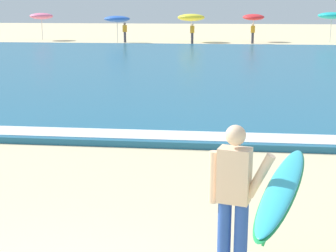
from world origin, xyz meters
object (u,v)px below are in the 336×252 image
beach_umbrella_2 (191,17)px  beach_umbrella_3 (253,17)px  beach_umbrella_0 (41,16)px  beachgoer_near_row_mid (125,32)px  surfer_with_board (257,191)px  beachgoer_near_row_right (192,33)px  beachgoer_near_row_left (253,33)px  beach_umbrella_1 (117,19)px  beach_umbrella_4 (332,16)px

beach_umbrella_2 → beach_umbrella_3: size_ratio=1.01×
beach_umbrella_0 → beachgoer_near_row_mid: 8.03m
surfer_with_board → beachgoer_near_row_right: surfer_with_board is taller
beachgoer_near_row_left → beachgoer_near_row_mid: same height
beach_umbrella_1 → beachgoer_near_row_mid: 1.21m
beach_umbrella_0 → beach_umbrella_2: beach_umbrella_0 is taller
beachgoer_near_row_left → beachgoer_near_row_mid: 10.19m
beach_umbrella_3 → beachgoer_near_row_left: bearing=-93.0°
surfer_with_board → beach_umbrella_1: (-9.09, 35.37, 0.84)m
beach_umbrella_4 → beachgoer_near_row_left: (-6.38, -2.44, -1.28)m
beach_umbrella_3 → beach_umbrella_4: size_ratio=0.95×
beach_umbrella_2 → beach_umbrella_0: bearing=176.8°
beach_umbrella_2 → beachgoer_near_row_right: beach_umbrella_2 is taller
beachgoer_near_row_left → beach_umbrella_4: bearing=20.9°
surfer_with_board → beachgoer_near_row_mid: bearing=103.5°
surfer_with_board → beach_umbrella_0: beach_umbrella_0 is taller
beach_umbrella_2 → beach_umbrella_3: beach_umbrella_2 is taller
beach_umbrella_1 → beach_umbrella_3: bearing=13.6°
beach_umbrella_1 → beachgoer_near_row_mid: bearing=33.1°
beach_umbrella_1 → beach_umbrella_2: (5.79, 1.70, 0.09)m
beach_umbrella_0 → beach_umbrella_4: (24.24, 0.28, 0.10)m
surfer_with_board → beachgoer_near_row_right: (-3.05, 34.81, -0.19)m
surfer_with_board → beach_umbrella_4: beach_umbrella_4 is taller
beach_umbrella_3 → beach_umbrella_4: beach_umbrella_4 is taller
beach_umbrella_0 → beach_umbrella_4: 24.24m
beach_umbrella_4 → beachgoer_near_row_left: beach_umbrella_4 is taller
beach_umbrella_1 → beachgoer_near_row_right: bearing=-5.3°
beachgoer_near_row_right → beach_umbrella_1: bearing=174.7°
beachgoer_near_row_right → beach_umbrella_2: bearing=96.4°
beach_umbrella_0 → beach_umbrella_4: bearing=0.7°
surfer_with_board → beachgoer_near_row_left: size_ratio=1.62×
surfer_with_board → beach_umbrella_4: size_ratio=1.06×
surfer_with_board → beach_umbrella_3: (1.76, 37.99, 0.95)m
beachgoer_near_row_mid → beach_umbrella_0: bearing=164.8°
beach_umbrella_0 → surfer_with_board: bearing=-66.8°
beach_umbrella_1 → beachgoer_near_row_right: (6.04, -0.56, -1.03)m
beach_umbrella_1 → beach_umbrella_4: 17.33m
beach_umbrella_0 → beachgoer_near_row_mid: beach_umbrella_0 is taller
surfer_with_board → beachgoer_near_row_mid: 36.73m
beach_umbrella_4 → beachgoer_near_row_right: bearing=-163.5°
beachgoer_near_row_left → beachgoer_near_row_mid: size_ratio=1.00×
beach_umbrella_2 → beach_umbrella_1: bearing=-163.6°
beach_umbrella_2 → surfer_with_board: bearing=-84.9°
beach_umbrella_0 → beachgoer_near_row_left: bearing=-6.9°
beach_umbrella_0 → beachgoer_near_row_left: size_ratio=1.46×
surfer_with_board → beachgoer_near_row_right: bearing=95.0°
beach_umbrella_1 → beach_umbrella_3: 11.16m
beach_umbrella_0 → beachgoer_near_row_right: beach_umbrella_0 is taller
beachgoer_near_row_left → beach_umbrella_3: bearing=87.0°
beach_umbrella_1 → beach_umbrella_2: beach_umbrella_2 is taller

